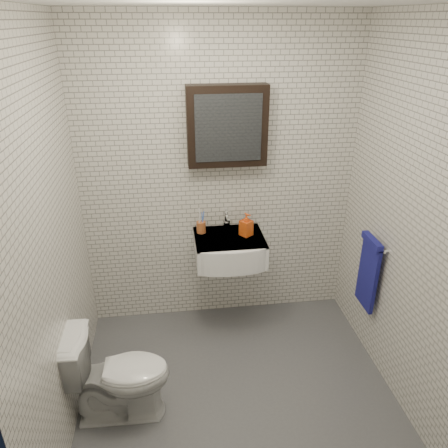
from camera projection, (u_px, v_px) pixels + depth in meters
name	position (u px, v px, depth m)	size (l,w,h in m)	color
ground	(237.00, 391.00, 3.13)	(2.20, 2.00, 0.01)	#53555B
room_shell	(240.00, 203.00, 2.51)	(2.22, 2.02, 2.51)	silver
washbasin	(230.00, 250.00, 3.47)	(0.55, 0.50, 0.20)	white
faucet	(227.00, 221.00, 3.58)	(0.06, 0.20, 0.15)	silver
mirror_cabinet	(227.00, 126.00, 3.24)	(0.60, 0.15, 0.60)	black
towel_rail	(369.00, 270.00, 3.26)	(0.09, 0.30, 0.58)	silver
toothbrush_cup	(201.00, 227.00, 3.53)	(0.08, 0.08, 0.21)	#A35328
soap_bottle	(246.00, 224.00, 3.46)	(0.08, 0.09, 0.19)	orange
toilet	(118.00, 374.00, 2.83)	(0.38, 0.66, 0.68)	white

